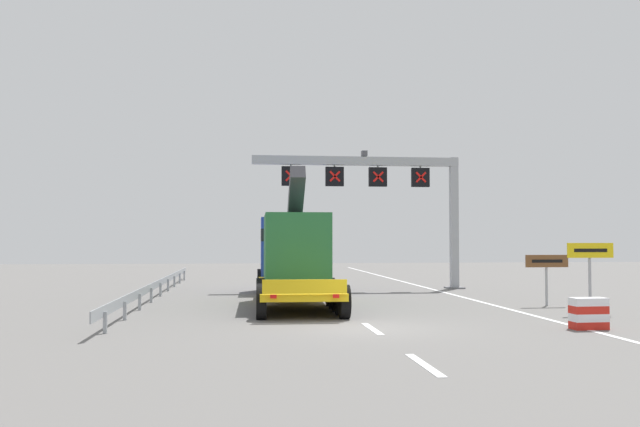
% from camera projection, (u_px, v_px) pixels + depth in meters
% --- Properties ---
extents(ground, '(112.00, 112.00, 0.00)m').
position_uv_depth(ground, '(365.00, 328.00, 19.85)').
color(ground, slate).
extents(lane_markings, '(0.20, 42.51, 0.01)m').
position_uv_depth(lane_markings, '(318.00, 292.00, 33.73)').
color(lane_markings, silver).
rests_on(lane_markings, ground).
extents(edge_line_right, '(0.20, 63.00, 0.01)m').
position_uv_depth(edge_line_right, '(449.00, 294.00, 32.45)').
color(edge_line_right, silver).
rests_on(edge_line_right, ground).
extents(overhead_lane_gantry, '(11.15, 0.90, 7.23)m').
position_uv_depth(overhead_lane_gantry, '(384.00, 183.00, 35.79)').
color(overhead_lane_gantry, '#9EA0A5').
rests_on(overhead_lane_gantry, ground).
extents(heavy_haul_truck_yellow, '(3.21, 14.10, 5.30)m').
position_uv_depth(heavy_haul_truck_yellow, '(291.00, 253.00, 29.46)').
color(heavy_haul_truck_yellow, yellow).
rests_on(heavy_haul_truck_yellow, ground).
extents(exit_sign_yellow, '(1.66, 0.15, 2.46)m').
position_uv_depth(exit_sign_yellow, '(590.00, 259.00, 23.59)').
color(exit_sign_yellow, '#9EA0A5').
rests_on(exit_sign_yellow, ground).
extents(tourist_info_sign_brown, '(1.72, 0.15, 1.98)m').
position_uv_depth(tourist_info_sign_brown, '(547.00, 266.00, 26.48)').
color(tourist_info_sign_brown, '#9EA0A5').
rests_on(tourist_info_sign_brown, ground).
extents(crash_barrier_striped, '(1.02, 0.54, 0.90)m').
position_uv_depth(crash_barrier_striped, '(589.00, 313.00, 19.52)').
color(crash_barrier_striped, red).
rests_on(crash_barrier_striped, ground).
extents(guardrail_left, '(0.13, 28.01, 0.76)m').
position_uv_depth(guardrail_left, '(159.00, 284.00, 30.98)').
color(guardrail_left, '#999EA3').
rests_on(guardrail_left, ground).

